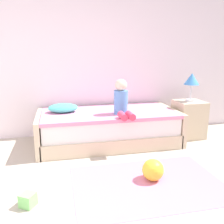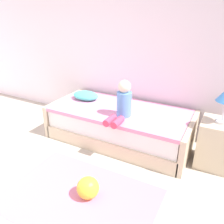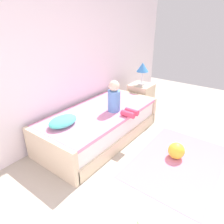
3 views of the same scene
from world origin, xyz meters
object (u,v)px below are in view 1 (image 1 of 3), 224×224
Objects in this scene: nightstand at (189,119)px; pillow at (63,108)px; toy_ball at (153,170)px; table_lamp at (192,80)px; child_figure at (122,101)px; bed at (108,127)px; toy_block at (28,200)px.

nightstand is 2.04m from pillow.
pillow is 1.84× the size of toy_ball.
child_figure is at bearing -169.46° from table_lamp.
nightstand is at bearing 10.54° from child_figure.
table_lamp is 0.88× the size of child_figure.
child_figure is 1.17m from toy_ball.
bed is 4.14× the size of child_figure.
table_lamp reaches higher than nightstand.
table_lamp reaches higher than toy_block.
bed is at bearing 53.83° from toy_block.
toy_ball is at bearing 8.82° from toy_block.
bed is 3.52× the size of nightstand.
toy_ball is at bearing -132.05° from nightstand.
table_lamp is at bearing -2.96° from pillow.
table_lamp is at bearing -90.00° from nightstand.
child_figure is at bearing -169.46° from nightstand.
toy_ball is (-1.11, -1.23, -0.18)m from nightstand.
table_lamp is (1.35, -0.00, 0.69)m from bed.
table_lamp reaches higher than bed.
toy_block is (-2.40, -1.43, -0.87)m from table_lamp.
pillow is at bearing 177.04° from table_lamp.
child_figure is 2.14× the size of toy_ball.
toy_block is (-2.40, -1.43, -0.24)m from nightstand.
table_lamp is at bearing -0.19° from bed.
bed is 1.35m from nightstand.
child_figure is at bearing -57.25° from bed.
child_figure is at bearing -21.86° from pillow.
toy_ball is (-1.11, -1.23, -0.82)m from table_lamp.
child_figure is at bearing 95.23° from toy_ball.
pillow is (-2.02, 0.10, -0.37)m from table_lamp.
child_figure is (-1.20, -0.22, -0.23)m from table_lamp.
table_lamp is at bearing 10.54° from child_figure.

